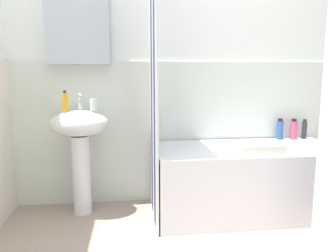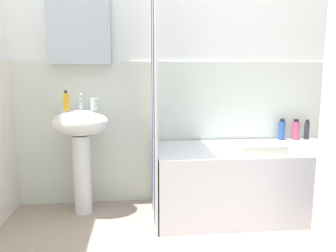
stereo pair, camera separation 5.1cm
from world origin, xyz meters
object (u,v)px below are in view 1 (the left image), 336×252
(shampoo_bottle, at_px, (293,130))
(sink, at_px, (80,139))
(toothbrush_cup, at_px, (94,104))
(soap_dispenser, at_px, (65,102))
(body_wash_bottle, at_px, (304,130))
(bathtub, at_px, (247,180))
(towel_folded, at_px, (260,148))
(lotion_bottle, at_px, (280,129))

(shampoo_bottle, bearing_deg, sink, -175.97)
(shampoo_bottle, bearing_deg, toothbrush_cup, -175.65)
(soap_dispenser, bearing_deg, shampoo_bottle, 4.65)
(body_wash_bottle, height_order, shampoo_bottle, shampoo_bottle)
(toothbrush_cup, relative_size, bathtub, 0.06)
(soap_dispenser, relative_size, shampoo_bottle, 0.86)
(bathtub, xyz_separation_m, towel_folded, (0.02, -0.18, 0.30))
(soap_dispenser, xyz_separation_m, toothbrush_cup, (0.21, 0.03, -0.03))
(bathtub, relative_size, body_wash_bottle, 8.31)
(body_wash_bottle, bearing_deg, bathtub, -156.02)
(soap_dispenser, height_order, shampoo_bottle, soap_dispenser)
(toothbrush_cup, xyz_separation_m, lotion_bottle, (1.57, 0.14, -0.25))
(soap_dispenser, relative_size, towel_folded, 0.47)
(bathtub, height_order, body_wash_bottle, body_wash_bottle)
(body_wash_bottle, bearing_deg, toothbrush_cup, -175.60)
(soap_dispenser, xyz_separation_m, towel_folded, (1.41, -0.29, -0.33))
(soap_dispenser, height_order, towel_folded, soap_dispenser)
(soap_dispenser, bearing_deg, sink, 16.63)
(toothbrush_cup, bearing_deg, shampoo_bottle, 4.35)
(toothbrush_cup, distance_m, bathtub, 1.33)
(toothbrush_cup, xyz_separation_m, towel_folded, (1.20, -0.31, -0.30))
(toothbrush_cup, relative_size, body_wash_bottle, 0.51)
(sink, xyz_separation_m, toothbrush_cup, (0.11, -0.00, 0.26))
(sink, distance_m, lotion_bottle, 1.69)
(bathtub, height_order, towel_folded, towel_folded)
(sink, xyz_separation_m, soap_dispenser, (-0.09, -0.03, 0.29))
(sink, distance_m, body_wash_bottle, 1.92)
(toothbrush_cup, relative_size, towel_folded, 0.27)
(bathtub, relative_size, lotion_bottle, 7.83)
(towel_folded, bearing_deg, shampoo_bottle, 42.01)
(toothbrush_cup, relative_size, lotion_bottle, 0.48)
(body_wash_bottle, relative_size, lotion_bottle, 0.94)
(towel_folded, bearing_deg, soap_dispenser, 168.51)
(bathtub, height_order, shampoo_bottle, shampoo_bottle)
(body_wash_bottle, bearing_deg, soap_dispenser, -175.32)
(towel_folded, bearing_deg, bathtub, 97.54)
(lotion_bottle, height_order, towel_folded, lotion_bottle)
(bathtub, bearing_deg, shampoo_bottle, 27.38)
(bathtub, xyz_separation_m, body_wash_bottle, (0.62, 0.28, 0.35))
(sink, xyz_separation_m, body_wash_bottle, (1.92, 0.14, 0.01))
(shampoo_bottle, xyz_separation_m, towel_folded, (-0.49, -0.44, -0.05))
(sink, xyz_separation_m, shampoo_bottle, (1.81, 0.13, 0.01))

